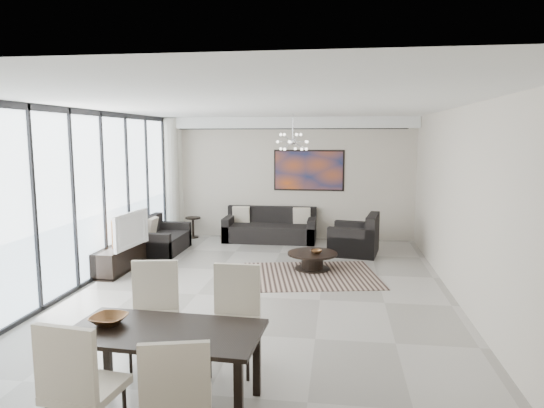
% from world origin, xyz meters
% --- Properties ---
extents(room_shell, '(6.00, 9.00, 2.90)m').
position_xyz_m(room_shell, '(0.46, 0.00, 1.45)').
color(room_shell, '#A8A39B').
rests_on(room_shell, ground).
extents(window_wall, '(0.37, 8.95, 2.90)m').
position_xyz_m(window_wall, '(-2.86, 0.00, 1.47)').
color(window_wall, silver).
rests_on(window_wall, floor).
extents(soffit, '(5.98, 0.40, 0.26)m').
position_xyz_m(soffit, '(0.00, 4.30, 2.77)').
color(soffit, white).
rests_on(soffit, room_shell).
extents(painting, '(1.68, 0.04, 0.98)m').
position_xyz_m(painting, '(0.50, 4.47, 1.65)').
color(painting, '#BD4D1A').
rests_on(painting, room_shell).
extents(chandelier, '(0.66, 0.66, 0.71)m').
position_xyz_m(chandelier, '(0.30, 2.50, 2.35)').
color(chandelier, silver).
rests_on(chandelier, room_shell).
extents(rug, '(2.66, 2.23, 0.01)m').
position_xyz_m(rug, '(0.74, 1.27, 0.01)').
color(rug, black).
rests_on(rug, floor).
extents(coffee_table, '(0.93, 0.93, 0.32)m').
position_xyz_m(coffee_table, '(0.75, 1.68, 0.18)').
color(coffee_table, black).
rests_on(coffee_table, floor).
extents(bowl_coffee, '(0.22, 0.22, 0.07)m').
position_xyz_m(bowl_coffee, '(0.83, 1.62, 0.36)').
color(bowl_coffee, brown).
rests_on(bowl_coffee, coffee_table).
extents(sofa_main, '(2.15, 0.88, 0.78)m').
position_xyz_m(sofa_main, '(-0.38, 4.07, 0.26)').
color(sofa_main, black).
rests_on(sofa_main, floor).
extents(loveseat, '(0.83, 1.48, 0.74)m').
position_xyz_m(loveseat, '(-2.54, 2.61, 0.25)').
color(loveseat, black).
rests_on(loveseat, floor).
extents(armchair, '(1.11, 1.16, 0.85)m').
position_xyz_m(armchair, '(1.59, 3.04, 0.29)').
color(armchair, black).
rests_on(armchair, floor).
extents(side_table, '(0.37, 0.37, 0.51)m').
position_xyz_m(side_table, '(-2.29, 4.15, 0.34)').
color(side_table, black).
rests_on(side_table, floor).
extents(tv_console, '(0.42, 1.48, 0.46)m').
position_xyz_m(tv_console, '(-2.76, 1.15, 0.23)').
color(tv_console, black).
rests_on(tv_console, floor).
extents(television, '(0.26, 1.13, 0.64)m').
position_xyz_m(television, '(-2.60, 1.09, 0.78)').
color(television, gray).
rests_on(television, tv_console).
extents(dining_table, '(1.79, 0.96, 0.73)m').
position_xyz_m(dining_table, '(-0.32, -3.10, 0.64)').
color(dining_table, black).
rests_on(dining_table, floor).
extents(dining_chair_sw, '(0.57, 0.57, 1.10)m').
position_xyz_m(dining_chair_sw, '(-0.72, -3.90, 0.64)').
color(dining_chair_sw, beige).
rests_on(dining_chair_sw, floor).
extents(dining_chair_se, '(0.60, 0.60, 1.06)m').
position_xyz_m(dining_chair_se, '(0.09, -3.98, 0.61)').
color(dining_chair_se, beige).
rests_on(dining_chair_se, floor).
extents(dining_chair_nw, '(0.59, 0.59, 1.10)m').
position_xyz_m(dining_chair_nw, '(-0.77, -2.22, 0.63)').
color(dining_chair_nw, beige).
rests_on(dining_chair_nw, floor).
extents(dining_chair_ne, '(0.51, 0.51, 1.10)m').
position_xyz_m(dining_chair_ne, '(0.14, -2.25, 0.63)').
color(dining_chair_ne, beige).
rests_on(dining_chair_ne, floor).
extents(bowl_dining, '(0.36, 0.36, 0.08)m').
position_xyz_m(bowl_dining, '(-0.89, -3.03, 0.77)').
color(bowl_dining, brown).
rests_on(bowl_dining, dining_table).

